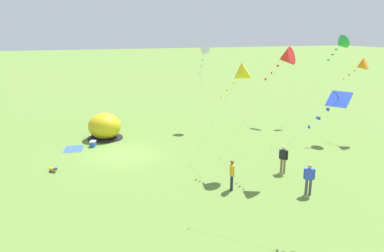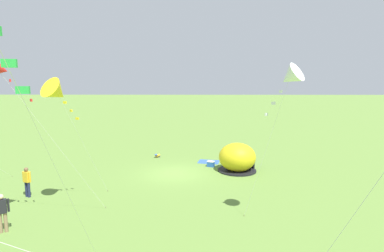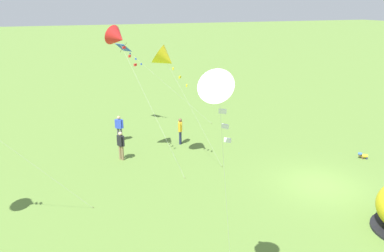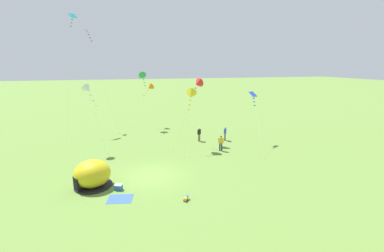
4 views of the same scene
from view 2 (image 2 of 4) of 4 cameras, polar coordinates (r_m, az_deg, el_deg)
name	(u,v)px [view 2 (image 2 of 4)]	position (r m, az deg, el deg)	size (l,w,h in m)	color
ground_plane	(175,173)	(21.79, -3.27, -8.98)	(300.00, 300.00, 0.00)	olive
popup_tent	(237,158)	(22.29, 8.63, -6.01)	(2.81, 2.81, 2.10)	gold
picnic_blanket	(209,162)	(24.83, 3.19, -6.82)	(1.70, 1.30, 0.01)	#3359A5
cooler_box	(211,164)	(23.42, 3.60, -7.20)	(0.64, 0.56, 0.44)	#2659B2
toddler_crawling	(157,155)	(26.35, -6.62, -5.60)	(0.45, 0.53, 0.32)	gold
person_far_back	(27,181)	(19.55, -28.93, -9.08)	(0.55, 0.37, 1.72)	#1E2347
person_with_toddler	(2,211)	(15.66, -32.46, -13.52)	(0.52, 0.40, 1.72)	#8C7251
kite_yellow	(57,92)	(15.86, -24.35, 5.85)	(2.23, 3.65, 6.70)	silver
kite_white	(290,77)	(13.08, 18.15, 8.83)	(2.25, 2.04, 7.24)	silver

